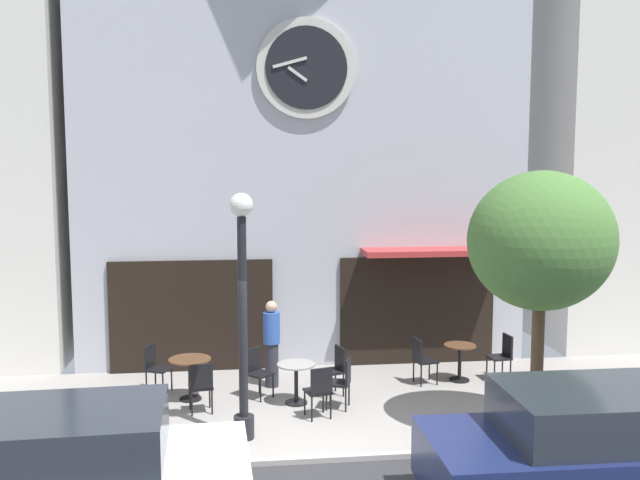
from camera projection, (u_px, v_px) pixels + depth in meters
The scene contains 17 objects.
clock_building at pixel (300, 71), 15.49m from camera, with size 9.49×4.17×12.19m.
street_lamp at pixel (243, 316), 10.74m from camera, with size 0.36×0.36×3.84m.
street_tree at pixel (541, 242), 10.89m from camera, with size 2.30×2.07×4.17m.
cafe_table_center_left at pixel (190, 370), 12.67m from camera, with size 0.76×0.76×0.76m.
cafe_table_leftmost at pixel (296, 376), 12.47m from camera, with size 0.68×0.68×0.73m.
cafe_table_center_right at pixel (460, 357), 13.78m from camera, with size 0.63×0.63×0.72m.
cafe_chair_by_entrance at pixel (155, 365), 13.09m from camera, with size 0.52×0.52×0.90m.
cafe_chair_near_lamp at pixel (256, 369), 12.82m from camera, with size 0.57×0.57×0.90m.
cafe_chair_left_end at pixel (503, 353), 13.86m from camera, with size 0.44×0.44×0.90m.
cafe_chair_facing_street at pixel (343, 379), 12.22m from camera, with size 0.51×0.51×0.90m.
cafe_chair_right_end at pixel (201, 384), 11.96m from camera, with size 0.46×0.46×0.90m.
cafe_chair_mid_row at pixel (335, 367), 12.95m from camera, with size 0.50×0.50×0.90m.
cafe_chair_outer at pixel (422, 357), 13.58m from camera, with size 0.47×0.47×0.90m.
cafe_chair_corner at pixel (319, 388), 11.72m from camera, with size 0.49×0.49×0.90m.
pedestrian_blue at pixel (272, 343), 13.39m from camera, with size 0.42×0.42×1.67m.
parked_car_white at pixel (57, 479), 7.85m from camera, with size 4.37×2.16×1.55m.
parked_car_navy at pixel (600, 451), 8.62m from camera, with size 4.32×2.05×1.55m.
Camera 1 is at (-1.17, -9.58, 4.31)m, focal length 39.35 mm.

